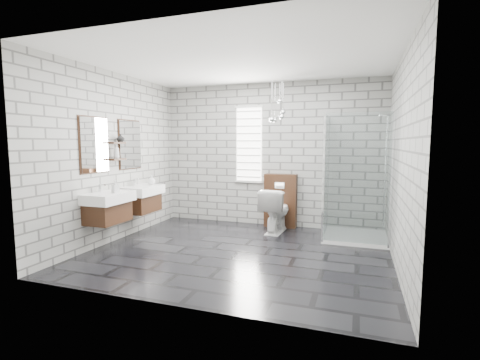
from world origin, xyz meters
The scene contains 20 objects.
floor centered at (0.00, 0.00, -0.01)m, with size 4.20×3.60×0.02m, color black.
ceiling centered at (0.00, 0.00, 2.71)m, with size 4.20×3.60×0.02m, color white.
wall_back centered at (0.00, 1.81, 1.35)m, with size 4.20×0.02×2.70m, color #A0A19B.
wall_front centered at (0.00, -1.81, 1.35)m, with size 4.20×0.02×2.70m, color #A0A19B.
wall_left centered at (-2.11, 0.00, 1.35)m, with size 0.02×3.60×2.70m, color #A0A19B.
wall_right centered at (2.11, 0.00, 1.35)m, with size 0.02×3.60×2.70m, color #A0A19B.
vanity_left centered at (-1.91, -0.48, 0.76)m, with size 0.47×0.70×1.57m.
vanity_right centered at (-1.91, 0.37, 0.76)m, with size 0.47×0.70×1.57m.
shelf_lower centered at (-2.03, -0.05, 1.32)m, with size 0.14×0.30×0.03m, color #392011.
shelf_upper centered at (-2.03, -0.05, 1.58)m, with size 0.14×0.30×0.03m, color #392011.
window centered at (-0.40, 1.78, 1.55)m, with size 0.56×0.05×1.48m.
cistern_panel centered at (0.25, 1.70, 0.50)m, with size 0.60×0.20×1.00m, color #392011.
flush_plate centered at (0.25, 1.60, 0.80)m, with size 0.18×0.01×0.12m, color silver.
shower_enclosure centered at (1.50, 1.18, 0.50)m, with size 1.00×1.00×2.03m.
pendant_cluster centered at (0.26, 1.37, 2.09)m, with size 0.26×0.24×0.77m.
toilet centered at (0.25, 1.29, 0.39)m, with size 0.44×0.76×0.78m, color white.
soap_bottle_a centered at (-1.76, -0.46, 0.94)m, with size 0.08×0.08×0.18m, color #B2B2B2.
soap_bottle_b centered at (-1.83, 0.61, 0.93)m, with size 0.13×0.13×0.16m, color #B2B2B2.
soap_bottle_c centered at (-2.02, -0.07, 1.45)m, with size 0.09×0.09×0.23m, color #B2B2B2.
vase centered at (-2.02, 0.04, 1.66)m, with size 0.12×0.12×0.13m, color #B2B2B2.
Camera 1 is at (1.61, -4.65, 1.58)m, focal length 26.00 mm.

